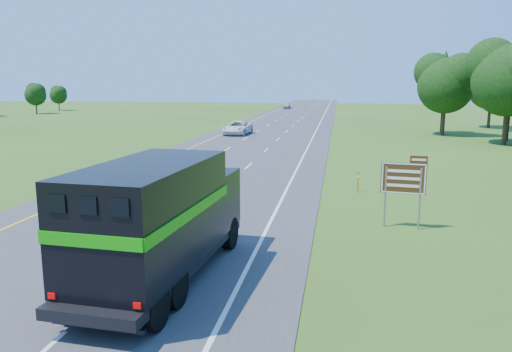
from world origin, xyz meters
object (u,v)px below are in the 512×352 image
object	(u,v)px
horse_truck	(160,217)
white_suv	(238,128)
exit_sign	(404,181)
far_car	(287,106)

from	to	relation	value
horse_truck	white_suv	distance (m)	44.96
horse_truck	exit_sign	size ratio (longest dim) A/B	2.80
white_suv	exit_sign	distance (m)	39.97
white_suv	far_car	distance (m)	62.42
far_car	horse_truck	bearing A→B (deg)	-84.34
white_suv	far_car	world-z (taller)	white_suv
exit_sign	far_car	bearing A→B (deg)	106.76
far_car	exit_sign	bearing A→B (deg)	-79.47
horse_truck	white_suv	bearing A→B (deg)	102.88
white_suv	exit_sign	world-z (taller)	exit_sign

